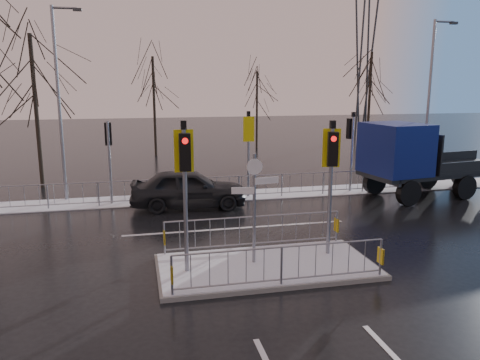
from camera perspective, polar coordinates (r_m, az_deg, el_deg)
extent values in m
plane|color=black|center=(13.27, 3.19, -10.74)|extent=(120.00, 120.00, 0.00)
cube|color=white|center=(21.28, -3.12, -2.03)|extent=(30.00, 2.00, 0.04)
cube|color=silver|center=(16.74, -0.37, -5.89)|extent=(8.00, 0.15, 0.01)
cube|color=slate|center=(13.25, 3.19, -10.50)|extent=(6.00, 3.00, 0.12)
cube|color=white|center=(13.22, 3.19, -10.20)|extent=(5.85, 2.85, 0.03)
cube|color=gold|center=(11.32, -8.32, -11.26)|extent=(0.05, 0.28, 0.42)
cube|color=gold|center=(12.84, 16.78, -8.83)|extent=(0.05, 0.28, 0.42)
cube|color=gold|center=(13.90, -9.22, -6.88)|extent=(0.05, 0.28, 0.42)
cube|color=gold|center=(15.16, 11.69, -5.39)|extent=(0.05, 0.28, 0.42)
cylinder|color=gray|center=(12.24, -6.68, -2.78)|extent=(0.11, 0.11, 3.80)
cube|color=black|center=(11.80, -6.74, 3.37)|extent=(0.28, 0.22, 0.95)
cylinder|color=red|center=(11.65, -6.72, 4.75)|extent=(0.16, 0.04, 0.16)
cube|color=yellow|center=(12.04, -6.87, 3.54)|extent=(0.50, 0.03, 1.10)
cube|color=black|center=(11.90, -6.91, 6.68)|extent=(0.14, 0.14, 0.22)
cylinder|color=gray|center=(13.69, 10.91, -1.58)|extent=(0.11, 0.11, 3.70)
cube|color=black|center=(13.28, 11.24, 3.71)|extent=(0.33, 0.28, 0.95)
cylinder|color=red|center=(13.13, 11.36, 4.94)|extent=(0.16, 0.08, 0.16)
cube|color=yellow|center=(13.52, 11.08, 3.86)|extent=(0.49, 0.16, 1.10)
cube|color=black|center=(13.38, 11.24, 6.66)|extent=(0.14, 0.14, 0.22)
cylinder|color=gray|center=(12.84, 1.74, -3.63)|extent=(0.09, 0.09, 3.10)
cube|color=silver|center=(12.74, 3.29, -0.06)|extent=(0.70, 0.14, 0.18)
cube|color=silver|center=(12.63, 0.35, -1.31)|extent=(0.62, 0.15, 0.18)
cylinder|color=silver|center=(12.55, 1.81, 1.63)|extent=(0.44, 0.03, 0.44)
cylinder|color=gray|center=(20.39, -15.61, 2.02)|extent=(0.11, 0.11, 3.50)
cube|color=black|center=(20.41, -15.77, 5.43)|extent=(0.28, 0.22, 0.95)
cylinder|color=red|center=(20.49, -15.80, 6.29)|extent=(0.16, 0.04, 0.16)
cylinder|color=gray|center=(20.93, 1.02, 2.84)|extent=(0.11, 0.11, 3.60)
cube|color=black|center=(20.95, 0.91, 6.29)|extent=(0.28, 0.22, 0.95)
cylinder|color=red|center=(21.03, 0.85, 7.13)|extent=(0.16, 0.04, 0.16)
cube|color=yellow|center=(20.70, 1.08, 6.23)|extent=(0.50, 0.03, 1.10)
cube|color=black|center=(20.72, 1.04, 8.09)|extent=(0.14, 0.14, 0.22)
cylinder|color=gray|center=(22.63, 13.43, 3.06)|extent=(0.11, 0.11, 3.50)
cube|color=black|center=(22.63, 13.28, 6.13)|extent=(0.33, 0.28, 0.95)
cylinder|color=red|center=(22.68, 13.13, 6.91)|extent=(0.16, 0.08, 0.16)
cube|color=black|center=(22.44, 13.66, 7.78)|extent=(0.14, 0.14, 0.22)
imported|color=black|center=(19.42, -6.27, -1.03)|extent=(4.89, 2.28, 1.62)
cylinder|color=black|center=(20.91, 19.86, -1.48)|extent=(1.14, 0.49, 1.10)
cylinder|color=black|center=(22.66, 16.07, -0.26)|extent=(1.14, 0.49, 1.10)
cylinder|color=black|center=(23.01, 25.69, -0.79)|extent=(1.14, 0.49, 1.10)
cylinder|color=black|center=(24.61, 21.82, 0.28)|extent=(1.14, 0.49, 1.10)
cylinder|color=black|center=(26.14, 25.38, 0.62)|extent=(1.14, 0.49, 1.10)
cube|color=black|center=(23.40, 23.03, 0.95)|extent=(7.55, 3.55, 0.18)
cube|color=navy|center=(21.55, 18.40, 3.64)|extent=(2.56, 2.93, 2.20)
cube|color=black|center=(22.18, 20.62, 4.85)|extent=(0.36, 2.18, 1.21)
cube|color=#2D3033|center=(21.33, 16.82, 0.33)|extent=(0.50, 2.52, 0.39)
cube|color=black|center=(24.22, 25.13, 1.48)|extent=(5.17, 3.31, 0.13)
cube|color=black|center=(22.46, 21.10, 3.36)|extent=(0.47, 2.63, 1.65)
cylinder|color=black|center=(24.77, -23.57, 7.53)|extent=(0.20, 0.20, 7.36)
cylinder|color=black|center=(33.86, -10.40, 8.77)|extent=(0.19, 0.19, 6.90)
cylinder|color=black|center=(37.06, 2.07, 8.48)|extent=(0.16, 0.16, 5.98)
cylinder|color=black|center=(37.15, 15.48, 9.14)|extent=(0.20, 0.20, 7.36)
cylinder|color=gray|center=(24.62, 21.97, 8.38)|extent=(0.14, 0.14, 8.00)
cylinder|color=gray|center=(25.04, 23.66, 17.26)|extent=(1.00, 0.10, 0.10)
cube|color=#2D3033|center=(25.32, 24.61, 17.00)|extent=(0.35, 0.18, 0.12)
cylinder|color=gray|center=(21.54, -21.17, 8.36)|extent=(0.14, 0.14, 8.20)
cylinder|color=gray|center=(21.67, -20.61, 19.04)|extent=(1.00, 0.10, 0.10)
cube|color=#2D3033|center=(21.61, -19.21, 19.03)|extent=(0.35, 0.18, 0.12)
cylinder|color=#2D3033|center=(48.01, 15.39, 17.19)|extent=(1.18, 1.18, 19.97)
cylinder|color=#2D3033|center=(47.47, 14.05, 17.33)|extent=(1.18, 1.18, 19.97)
cylinder|color=#2D3033|center=(46.96, 16.10, 17.29)|extent=(1.18, 1.18, 19.97)
cylinder|color=#2D3033|center=(46.41, 14.74, 17.43)|extent=(1.18, 1.18, 19.97)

